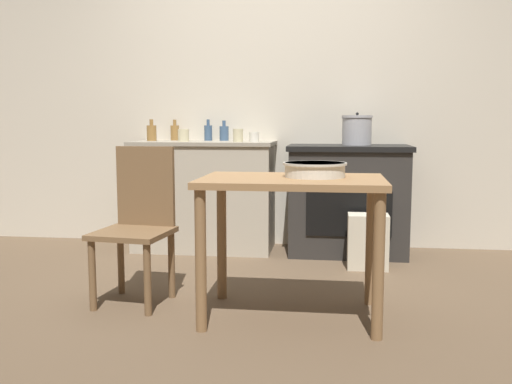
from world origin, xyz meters
name	(u,v)px	position (x,y,z in m)	size (l,w,h in m)	color
ground_plane	(245,299)	(0.00, 0.00, 0.00)	(14.00, 14.00, 0.00)	brown
wall_back	(273,94)	(0.00, 1.58, 1.27)	(8.00, 0.07, 2.55)	beige
counter_cabinet	(205,195)	(-0.53, 1.29, 0.44)	(1.14, 0.55, 0.88)	#B2A893
stove	(348,199)	(0.63, 1.28, 0.43)	(0.94, 0.58, 0.86)	#2D2B28
work_table	(292,202)	(0.29, -0.27, 0.62)	(0.96, 0.64, 0.75)	#997047
chair	(138,221)	(-0.61, -0.10, 0.47)	(0.45, 0.45, 0.90)	brown
flour_sack	(368,241)	(0.76, 0.81, 0.20)	(0.28, 0.20, 0.39)	beige
stock_pot	(357,130)	(0.69, 1.31, 0.98)	(0.24, 0.24, 0.26)	#A8A8AD
mixing_bowl_large	(315,169)	(0.41, -0.22, 0.79)	(0.34, 0.34, 0.08)	silver
bottle_far_left	(152,133)	(-0.97, 1.32, 0.95)	(0.08, 0.08, 0.18)	olive
bottle_left	(175,132)	(-0.82, 1.49, 0.95)	(0.07, 0.07, 0.17)	olive
bottle_mid_left	(224,133)	(-0.39, 1.45, 0.95)	(0.08, 0.08, 0.17)	#3D5675
bottle_center_left	(208,132)	(-0.53, 1.46, 0.95)	(0.07, 0.07, 0.18)	#3D5675
cup_center	(254,137)	(-0.10, 1.16, 0.92)	(0.08, 0.08, 0.08)	silver
cup_center_right	(183,135)	(-0.68, 1.21, 0.93)	(0.09, 0.09, 0.10)	beige
cup_mid_right	(238,135)	(-0.23, 1.17, 0.94)	(0.08, 0.08, 0.10)	beige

